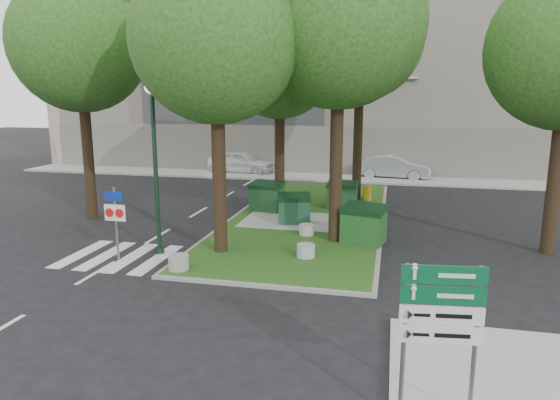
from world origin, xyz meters
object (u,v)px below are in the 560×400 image
(bollard_left, at_px, (179,262))
(directional_sign, at_px, (441,318))
(car_silver, at_px, (394,167))
(street_lamp, at_px, (154,147))
(litter_bin, at_px, (367,193))
(car_white, at_px, (242,162))
(tree_street_left, at_px, (81,30))
(tree_median_near_right, at_px, (343,4))
(dumpster_d, at_px, (363,224))
(traffic_sign_pole, at_px, (116,214))
(dumpster_a, at_px, (267,197))
(bollard_right, at_px, (306,251))
(tree_median_near_left, at_px, (219,21))
(tree_median_far, at_px, (364,25))
(dumpster_c, at_px, (342,195))
(dumpster_b, at_px, (294,209))
(bollard_mid, at_px, (307,230))
(tree_median_mid, at_px, (282,51))

(bollard_left, height_order, directional_sign, directional_sign)
(car_silver, bearing_deg, bollard_left, 170.01)
(street_lamp, bearing_deg, directional_sign, -40.99)
(litter_bin, xyz_separation_m, car_silver, (1.24, 7.66, 0.28))
(car_white, bearing_deg, tree_street_left, 175.87)
(tree_median_near_right, distance_m, car_white, 18.46)
(dumpster_d, relative_size, car_white, 0.36)
(tree_median_near_right, height_order, car_silver, tree_median_near_right)
(tree_street_left, bearing_deg, traffic_sign_pole, -51.03)
(dumpster_a, height_order, bollard_right, dumpster_a)
(bollard_left, xyz_separation_m, car_white, (-3.90, 19.00, 0.44))
(dumpster_d, relative_size, street_lamp, 0.29)
(tree_median_near_left, xyz_separation_m, bollard_left, (-0.69, -2.06, -6.98))
(tree_street_left, distance_m, car_white, 15.29)
(tree_median_far, bearing_deg, dumpster_c, -103.68)
(tree_median_far, height_order, tree_street_left, tree_median_far)
(dumpster_a, relative_size, dumpster_c, 1.15)
(dumpster_b, bearing_deg, dumpster_d, -50.71)
(dumpster_c, xyz_separation_m, bollard_mid, (-0.81, -4.76, -0.40))
(dumpster_c, xyz_separation_m, dumpster_d, (1.27, -5.29, 0.05))
(bollard_mid, bearing_deg, car_silver, 78.06)
(tree_median_mid, bearing_deg, bollard_mid, -65.67)
(bollard_left, relative_size, directional_sign, 0.24)
(tree_median_near_left, xyz_separation_m, tree_median_far, (3.70, 9.50, 1.00))
(bollard_right, height_order, bollard_mid, bollard_right)
(directional_sign, distance_m, car_silver, 24.53)
(tree_median_near_right, bearing_deg, tree_median_mid, 123.69)
(tree_street_left, bearing_deg, bollard_right, -20.30)
(tree_median_far, relative_size, litter_bin, 16.66)
(directional_sign, xyz_separation_m, car_silver, (-0.71, 24.50, -1.03))
(tree_median_near_right, bearing_deg, dumpster_a, 131.85)
(tree_median_near_right, distance_m, tree_street_left, 10.61)
(tree_street_left, distance_m, car_silver, 19.54)
(bollard_right, relative_size, car_white, 0.13)
(car_white, bearing_deg, directional_sign, -150.37)
(bollard_right, relative_size, litter_bin, 0.80)
(bollard_left, bearing_deg, tree_median_far, 69.21)
(car_silver, bearing_deg, tree_median_far, 174.91)
(bollard_mid, bearing_deg, bollard_left, -123.89)
(directional_sign, bearing_deg, tree_median_far, 91.09)
(tree_street_left, distance_m, litter_bin, 14.47)
(tree_median_near_right, bearing_deg, bollard_mid, 159.27)
(tree_street_left, relative_size, litter_bin, 15.36)
(dumpster_b, height_order, bollard_mid, dumpster_b)
(bollard_right, xyz_separation_m, car_white, (-7.34, 17.05, 0.45))
(bollard_left, bearing_deg, tree_street_left, 138.63)
(tree_median_mid, bearing_deg, car_white, 115.98)
(tree_median_mid, xyz_separation_m, dumpster_b, (1.04, -2.40, -6.29))
(bollard_right, relative_size, directional_sign, 0.23)
(dumpster_a, bearing_deg, car_white, 122.82)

